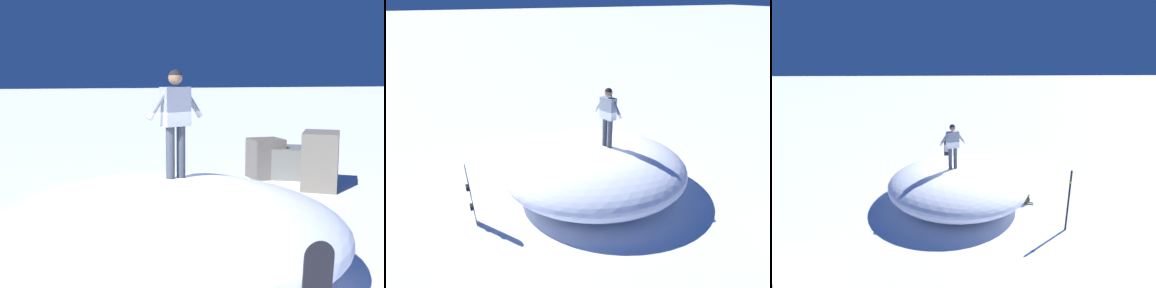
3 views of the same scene
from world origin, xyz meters
The scene contains 4 objects.
ground centered at (0.00, 0.00, 0.00)m, with size 240.00×240.00×0.00m, color white.
snow_mound centered at (-0.43, -0.15, 0.73)m, with size 5.51×5.30×1.45m, color white.
snowboarder_standing centered at (-0.62, -0.42, 2.47)m, with size 0.99×0.41×1.70m.
rock_outcrop centered at (-5.60, -5.69, 0.64)m, with size 2.07×3.26×1.56m.
Camera 1 is at (1.33, 7.13, 3.05)m, focal length 46.98 mm.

